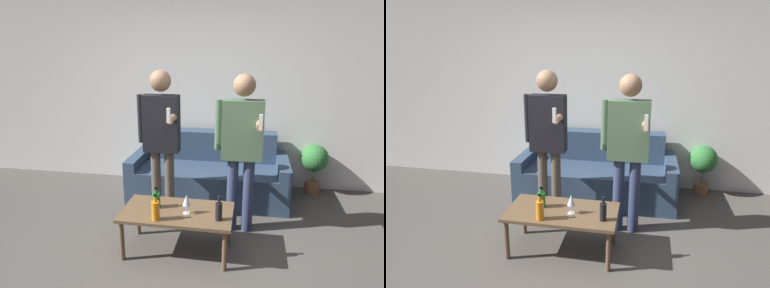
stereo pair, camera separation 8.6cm
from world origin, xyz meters
The scene contains 11 objects.
ground_plane centered at (0.00, 0.00, 0.00)m, with size 16.00×16.00×0.00m, color #514C47.
wall_back centered at (0.00, 2.33, 1.35)m, with size 8.00×0.06×2.70m.
couch centered at (0.19, 1.85, 0.29)m, with size 1.97×0.88×0.81m.
coffee_table centered at (0.05, 0.52, 0.37)m, with size 1.03×0.56×0.42m.
bottle_orange centered at (0.45, 0.41, 0.51)m, with size 0.06×0.06×0.22m.
bottle_green centered at (-0.15, 0.55, 0.50)m, with size 0.08×0.08×0.20m.
bottle_dark centered at (-0.09, 0.32, 0.51)m, with size 0.07×0.07×0.24m.
wine_glass_near centered at (0.15, 0.48, 0.55)m, with size 0.07×0.07×0.19m.
person_standing_left centered at (-0.24, 1.11, 1.00)m, with size 0.45×0.42×1.66m.
person_standing_right centered at (0.61, 1.02, 0.97)m, with size 0.48×0.42×1.64m.
potted_plant centered at (1.53, 2.14, 0.44)m, with size 0.35×0.35×0.66m.
Camera 2 is at (0.77, -2.28, 1.89)m, focal length 32.00 mm.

